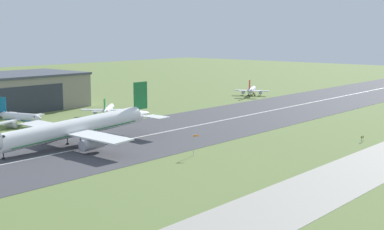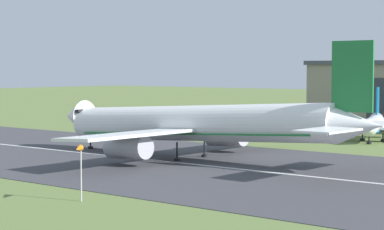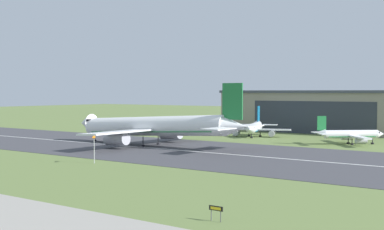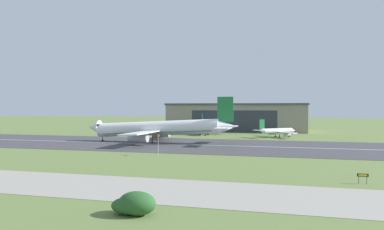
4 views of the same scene
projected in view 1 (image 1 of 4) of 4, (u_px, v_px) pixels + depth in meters
ground_plane at (308, 153)px, 140.49m from camera, size 756.17×756.17×0.00m
runway_strip at (173, 130)px, 172.14m from camera, size 516.17×47.81×0.06m
runway_centreline at (173, 130)px, 172.13m from camera, size 464.55×0.70×0.01m
taxiway_road at (374, 163)px, 128.85m from camera, size 387.13×16.80×0.05m
airplane_landing at (76, 128)px, 148.35m from camera, size 56.21×43.99×16.18m
airplane_parked_west at (108, 109)px, 200.74m from camera, size 18.01×18.39×7.66m
airplane_parked_centre at (252, 90)px, 266.20m from camera, size 19.92×17.22×8.45m
airplane_parked_east at (20, 118)px, 180.70m from camera, size 22.14×19.85×9.42m
windsock_pole at (197, 137)px, 136.19m from camera, size 1.58×1.92×5.53m
runway_sign at (362, 137)px, 154.19m from camera, size 1.76×0.13×1.71m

